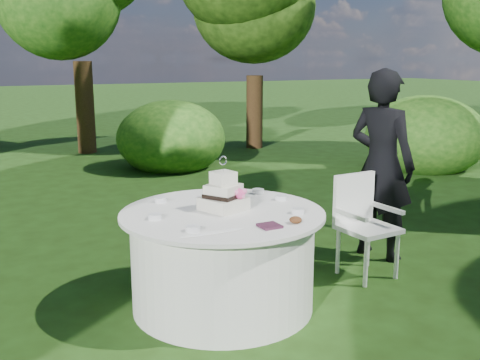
% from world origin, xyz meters
% --- Properties ---
extents(ground, '(80.00, 80.00, 0.00)m').
position_xyz_m(ground, '(0.00, 0.00, 0.00)').
color(ground, '#1D370F').
rests_on(ground, ground).
extents(napkins, '(0.14, 0.14, 0.02)m').
position_xyz_m(napkins, '(0.12, -0.51, 0.78)').
color(napkins, '#411B30').
rests_on(napkins, table).
extents(feather_plume, '(0.48, 0.07, 0.01)m').
position_xyz_m(feather_plume, '(-0.30, -0.47, 0.78)').
color(feather_plume, white).
rests_on(feather_plume, table).
extents(guest, '(0.64, 0.77, 1.82)m').
position_xyz_m(guest, '(1.85, 0.35, 0.91)').
color(guest, black).
rests_on(guest, ground).
extents(table, '(1.56, 1.56, 0.77)m').
position_xyz_m(table, '(0.00, 0.00, 0.39)').
color(table, white).
rests_on(table, ground).
extents(cake, '(0.37, 0.37, 0.42)m').
position_xyz_m(cake, '(0.03, 0.04, 0.88)').
color(cake, silver).
rests_on(cake, table).
extents(chair, '(0.49, 0.47, 0.90)m').
position_xyz_m(chair, '(1.41, 0.06, 0.52)').
color(chair, white).
rests_on(chair, ground).
extents(votives, '(1.20, 0.95, 0.04)m').
position_xyz_m(votives, '(0.06, 0.05, 0.79)').
color(votives, white).
rests_on(votives, table).
extents(petal_cups, '(0.10, 1.04, 0.05)m').
position_xyz_m(petal_cups, '(0.33, -0.04, 0.79)').
color(petal_cups, '#562D16').
rests_on(petal_cups, table).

